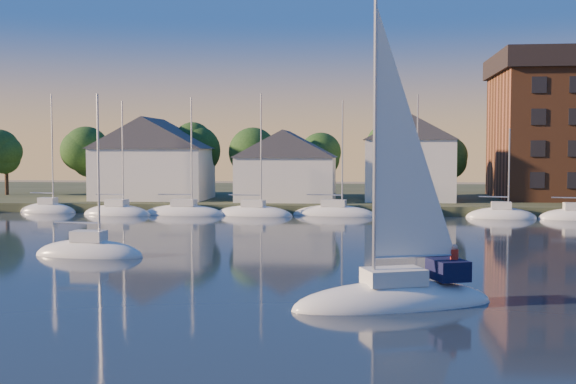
# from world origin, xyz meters

# --- Properties ---
(ground) EXTENTS (260.00, 260.00, 0.00)m
(ground) POSITION_xyz_m (0.00, 0.00, 0.00)
(ground) COLOR black
(ground) RESTS_ON ground
(shoreline_land) EXTENTS (160.00, 50.00, 2.00)m
(shoreline_land) POSITION_xyz_m (0.00, 75.00, 0.00)
(shoreline_land) COLOR #2E3820
(shoreline_land) RESTS_ON ground
(wooden_dock) EXTENTS (120.00, 3.00, 1.00)m
(wooden_dock) POSITION_xyz_m (0.00, 52.00, 0.00)
(wooden_dock) COLOR brown
(wooden_dock) RESTS_ON ground
(clubhouse_west) EXTENTS (13.65, 9.45, 9.64)m
(clubhouse_west) POSITION_xyz_m (-22.00, 58.00, 5.93)
(clubhouse_west) COLOR white
(clubhouse_west) RESTS_ON shoreline_land
(clubhouse_centre) EXTENTS (11.55, 8.40, 8.08)m
(clubhouse_centre) POSITION_xyz_m (-6.00, 57.00, 5.13)
(clubhouse_centre) COLOR white
(clubhouse_centre) RESTS_ON shoreline_land
(clubhouse_east) EXTENTS (10.50, 8.40, 9.80)m
(clubhouse_east) POSITION_xyz_m (8.00, 59.00, 6.00)
(clubhouse_east) COLOR white
(clubhouse_east) RESTS_ON shoreline_land
(tree_line) EXTENTS (93.40, 5.40, 8.90)m
(tree_line) POSITION_xyz_m (2.00, 63.00, 7.18)
(tree_line) COLOR #382819
(tree_line) RESTS_ON shoreline_land
(moored_fleet) EXTENTS (71.50, 2.40, 12.05)m
(moored_fleet) POSITION_xyz_m (-8.00, 49.00, 0.10)
(moored_fleet) COLOR silver
(moored_fleet) RESTS_ON ground
(hero_sailboat) EXTENTS (9.81, 6.11, 14.51)m
(hero_sailboat) POSITION_xyz_m (4.48, 6.44, 0.60)
(hero_sailboat) COLOR silver
(hero_sailboat) RESTS_ON ground
(drifting_sailboat_left) EXTENTS (7.53, 2.94, 11.53)m
(drifting_sailboat_left) POSITION_xyz_m (-14.67, 19.25, 0.10)
(drifting_sailboat_left) COLOR silver
(drifting_sailboat_left) RESTS_ON ground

